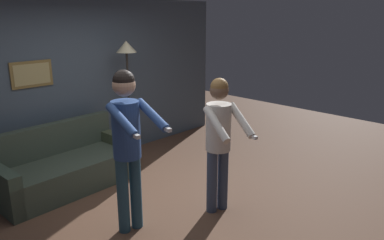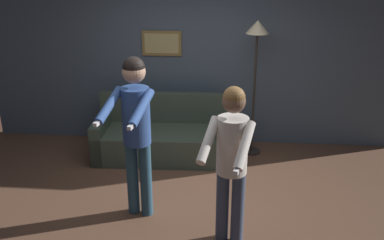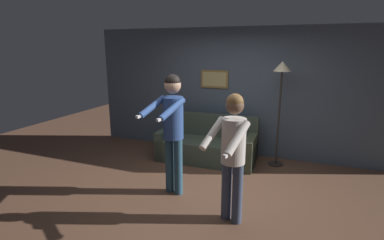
{
  "view_description": "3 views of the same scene",
  "coord_description": "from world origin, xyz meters",
  "px_view_note": "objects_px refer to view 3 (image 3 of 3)",
  "views": [
    {
      "loc": [
        -2.67,
        -3.25,
        2.39
      ],
      "look_at": [
        0.3,
        -0.39,
        1.2
      ],
      "focal_mm": 35.0,
      "sensor_mm": 36.0,
      "label": 1
    },
    {
      "loc": [
        0.52,
        -4.28,
        2.78
      ],
      "look_at": [
        0.18,
        -0.42,
        1.28
      ],
      "focal_mm": 40.0,
      "sensor_mm": 36.0,
      "label": 2
    },
    {
      "loc": [
        1.4,
        -3.99,
        2.2
      ],
      "look_at": [
        0.0,
        -0.48,
        1.28
      ],
      "focal_mm": 28.0,
      "sensor_mm": 36.0,
      "label": 3
    }
  ],
  "objects_px": {
    "torchiere_lamp": "(281,80)",
    "person_standing_right": "(233,147)",
    "person_standing_left": "(172,122)",
    "couch": "(207,146)"
  },
  "relations": [
    {
      "from": "couch",
      "to": "person_standing_left",
      "type": "relative_size",
      "value": 1.05
    },
    {
      "from": "torchiere_lamp",
      "to": "person_standing_right",
      "type": "distance_m",
      "value": 2.3
    },
    {
      "from": "person_standing_left",
      "to": "person_standing_right",
      "type": "height_order",
      "value": "person_standing_left"
    },
    {
      "from": "torchiere_lamp",
      "to": "person_standing_right",
      "type": "height_order",
      "value": "torchiere_lamp"
    },
    {
      "from": "couch",
      "to": "person_standing_right",
      "type": "relative_size",
      "value": 1.16
    },
    {
      "from": "torchiere_lamp",
      "to": "person_standing_right",
      "type": "xyz_separation_m",
      "value": [
        -0.33,
        -2.19,
        -0.62
      ]
    },
    {
      "from": "couch",
      "to": "person_standing_left",
      "type": "distance_m",
      "value": 1.76
    },
    {
      "from": "torchiere_lamp",
      "to": "person_standing_left",
      "type": "xyz_separation_m",
      "value": [
        -1.34,
        -1.77,
        -0.49
      ]
    },
    {
      "from": "couch",
      "to": "person_standing_right",
      "type": "height_order",
      "value": "person_standing_right"
    },
    {
      "from": "person_standing_left",
      "to": "person_standing_right",
      "type": "distance_m",
      "value": 1.11
    }
  ]
}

